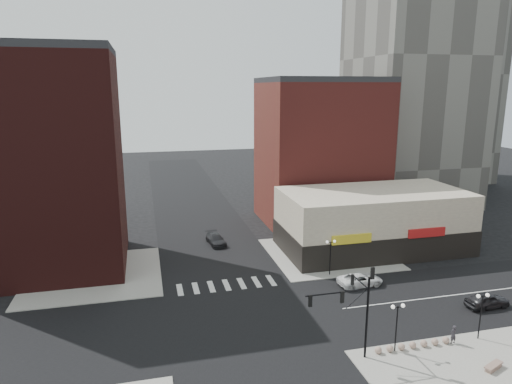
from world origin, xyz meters
name	(u,v)px	position (x,y,z in m)	size (l,w,h in m)	color
ground	(243,321)	(0.00, 0.00, 0.00)	(240.00, 240.00, 0.00)	black
road_ew	(243,321)	(0.00, 0.00, 0.01)	(200.00, 14.00, 0.02)	black
road_ns	(243,321)	(0.00, 0.00, 0.01)	(14.00, 200.00, 0.02)	black
sidewalk_nw	(95,275)	(-14.50, 14.50, 0.06)	(15.00, 15.00, 0.12)	gray
sidewalk_ne	(328,254)	(14.50, 14.50, 0.06)	(15.00, 15.00, 0.12)	gray
building_nw	(48,165)	(-19.00, 18.50, 12.50)	(16.00, 15.00, 25.00)	#391312
building_ne_midrise	(320,154)	(19.00, 29.50, 11.00)	(18.00, 15.00, 22.00)	maroon
building_ne_row	(373,225)	(21.00, 15.00, 3.30)	(24.20, 12.20, 8.00)	beige
traffic_signal	(354,301)	(7.24, -7.83, 4.96)	(5.59, 3.09, 7.77)	black
street_lamp_se_a	(397,316)	(11.00, -8.00, 3.29)	(1.22, 0.32, 4.16)	black
street_lamp_se_b	(482,305)	(19.00, -8.00, 3.29)	(1.22, 0.32, 4.16)	black
street_lamp_ne	(331,248)	(12.00, 8.00, 3.29)	(1.22, 0.32, 4.16)	black
bollard_row	(413,345)	(12.65, -8.00, 0.41)	(6.87, 0.57, 0.57)	gray
white_suv	(360,280)	(14.14, 4.59, 0.70)	(2.32, 5.04, 1.40)	white
dark_sedan_east	(487,300)	(24.00, -3.12, 0.76)	(1.79, 4.44, 1.51)	black
dark_sedan_north	(216,239)	(0.88, 21.84, 0.70)	(1.97, 4.84, 1.41)	black
pedestrian	(453,334)	(16.37, -8.14, 0.95)	(0.60, 0.40, 1.65)	#2A272D
stone_bench	(493,366)	(17.03, -12.08, 0.35)	(1.95, 1.22, 0.44)	#8B6D60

